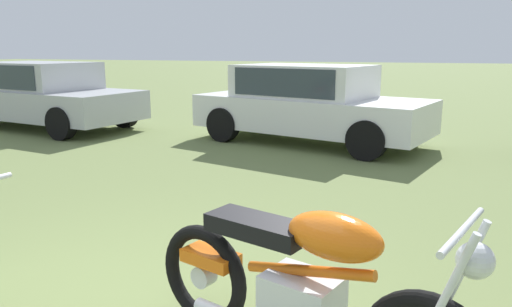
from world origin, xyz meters
name	(u,v)px	position (x,y,z in m)	size (l,w,h in m)	color
motorcycle_orange	(302,287)	(1.27, 0.18, 0.48)	(1.99, 0.91, 1.02)	black
car_silver	(39,91)	(-6.20, 6.44, 0.80)	(4.79, 2.56, 1.43)	#B2B5BA
car_white	(308,100)	(-0.21, 6.66, 0.80)	(4.56, 2.81, 1.43)	silver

